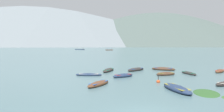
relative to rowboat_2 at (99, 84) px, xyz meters
The scene contains 18 objects.
ground_plane 1491.36m from the rowboat_2, 89.86° to the left, with size 6000.00×6000.00×0.00m, color slate.
mountain_0 2228.65m from the rowboat_2, 122.32° to the left, with size 1293.30×1293.30×441.39m, color slate.
mountain_1 1882.49m from the rowboat_2, 106.67° to the left, with size 2602.83×2602.83×612.72m, color slate.
mountain_2 1462.23m from the rowboat_2, 78.86° to the left, with size 1658.55×1658.55×420.23m, color #4C5B56.
rowboat_2 is the anchor object (origin of this frame).
rowboat_3 15.07m from the rowboat_2, 29.05° to the left, with size 1.57×3.23×0.47m.
rowboat_4 5.76m from the rowboat_2, 58.75° to the left, with size 3.27×2.49×0.60m.
rowboat_5 15.88m from the rowboat_2, 47.89° to the left, with size 4.30×2.88×0.64m.
rowboat_6 10.52m from the rowboat_2, 85.27° to the left, with size 2.47×4.53×0.57m.
rowboat_7 11.36m from the rowboat_2, 34.45° to the left, with size 3.22×1.89×0.59m.
rowboat_8 7.99m from the rowboat_2, 15.62° to the right, with size 2.25×4.26×0.63m.
rowboat_9 21.36m from the rowboat_2, 25.96° to the left, with size 3.20×3.18×0.55m.
rowboat_10 6.44m from the rowboat_2, 107.27° to the left, with size 3.89×1.08×0.42m.
rowboat_11 12.45m from the rowboat_2, 62.99° to the left, with size 3.82×3.74×0.63m.
ferry_0 156.88m from the rowboat_2, 90.53° to the left, with size 7.89×5.41×2.54m.
ferry_1 190.11m from the rowboat_2, 101.43° to the left, with size 11.34×5.60×2.54m.
mooring_buoy 7.04m from the rowboat_2, 11.66° to the left, with size 0.44×0.44×1.12m.
weed_patch_2 10.49m from the rowboat_2, 16.92° to the right, with size 3.11×2.16×0.14m, color #2D5628.
Camera 1 is at (-2.15, -9.46, 4.25)m, focal length 26.99 mm.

